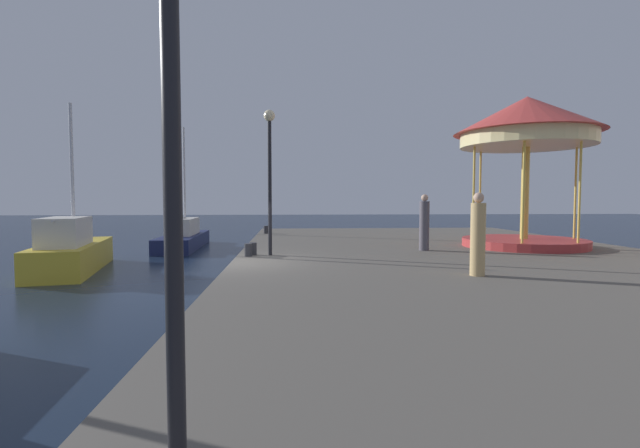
# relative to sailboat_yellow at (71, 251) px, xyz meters

# --- Properties ---
(ground_plane) EXTENTS (120.00, 120.00, 0.00)m
(ground_plane) POSITION_rel_sailboat_yellow_xyz_m (6.06, -3.47, -0.74)
(ground_plane) COLOR #162338
(quay_dock) EXTENTS (14.19, 28.16, 0.80)m
(quay_dock) POSITION_rel_sailboat_yellow_xyz_m (13.16, -3.47, -0.34)
(quay_dock) COLOR #5B564F
(quay_dock) RESTS_ON ground
(sailboat_yellow) EXTENTS (2.86, 5.88, 6.01)m
(sailboat_yellow) POSITION_rel_sailboat_yellow_xyz_m (0.00, 0.00, 0.00)
(sailboat_yellow) COLOR gold
(sailboat_yellow) RESTS_ON ground
(sailboat_navy) EXTENTS (2.00, 6.80, 6.37)m
(sailboat_navy) POSITION_rel_sailboat_yellow_xyz_m (2.14, 7.53, -0.15)
(sailboat_navy) COLOR #19214C
(sailboat_navy) RESTS_ON ground
(carousel) EXTENTS (5.21, 5.21, 5.54)m
(carousel) POSITION_rel_sailboat_yellow_xyz_m (16.45, -0.21, 4.20)
(carousel) COLOR #B23333
(carousel) RESTS_ON quay_dock
(lamp_post_mid_promenade) EXTENTS (0.36, 0.36, 4.57)m
(lamp_post_mid_promenade) POSITION_rel_sailboat_yellow_xyz_m (7.11, -2.06, 3.16)
(lamp_post_mid_promenade) COLOR black
(lamp_post_mid_promenade) RESTS_ON quay_dock
(bollard_north) EXTENTS (0.24, 0.24, 0.40)m
(bollard_north) POSITION_rel_sailboat_yellow_xyz_m (6.56, -2.02, 0.26)
(bollard_north) COLOR #2D2D33
(bollard_north) RESTS_ON quay_dock
(bollard_south) EXTENTS (0.24, 0.24, 0.40)m
(bollard_south) POSITION_rel_sailboat_yellow_xyz_m (6.50, 6.76, 0.26)
(bollard_south) COLOR #2D2D33
(bollard_south) RESTS_ON quay_dock
(bollard_center) EXTENTS (0.24, 0.24, 0.40)m
(bollard_center) POSITION_rel_sailboat_yellow_xyz_m (6.44, -2.33, 0.26)
(bollard_center) COLOR #2D2D33
(bollard_center) RESTS_ON quay_dock
(person_far_corner) EXTENTS (0.34, 0.34, 1.94)m
(person_far_corner) POSITION_rel_sailboat_yellow_xyz_m (12.09, -6.20, 0.97)
(person_far_corner) COLOR tan
(person_far_corner) RESTS_ON quay_dock
(person_by_the_water) EXTENTS (0.34, 0.34, 1.94)m
(person_by_the_water) POSITION_rel_sailboat_yellow_xyz_m (12.38, -1.12, 0.97)
(person_by_the_water) COLOR #514C56
(person_by_the_water) RESTS_ON quay_dock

